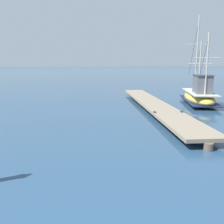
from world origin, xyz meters
The scene contains 2 objects.
floating_dock centered at (6.25, 17.25, 0.36)m, with size 2.06×17.55×0.53m.
fishing_boat_1 centered at (10.45, 19.09, 0.73)m, with size 3.32×8.09×7.12m.
Camera 1 is at (1.56, -0.10, 3.31)m, focal length 40.38 mm.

